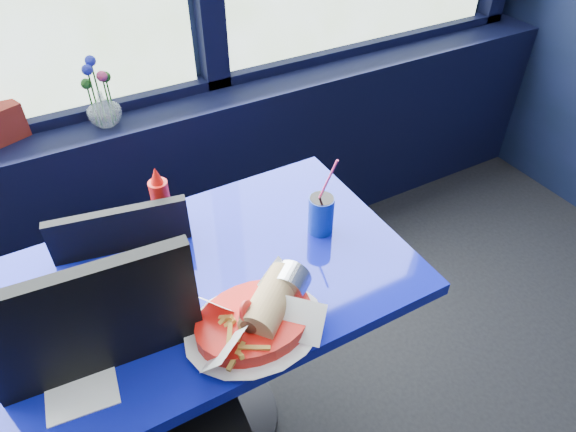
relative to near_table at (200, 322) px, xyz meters
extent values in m
cube|color=black|center=(-0.30, 0.87, -0.17)|extent=(5.00, 0.26, 0.80)
cube|color=black|center=(-0.30, 0.95, 0.24)|extent=(4.80, 0.08, 0.06)
cylinder|color=black|center=(0.00, 0.00, -0.55)|extent=(0.44, 0.44, 0.03)
cylinder|color=black|center=(0.00, 0.00, -0.23)|extent=(0.12, 0.12, 0.68)
cube|color=#0D1599|center=(0.00, 0.00, 0.16)|extent=(1.20, 0.70, 0.04)
cube|color=black|center=(-0.26, -0.15, 0.23)|extent=(0.45, 0.07, 0.52)
cube|color=black|center=(-0.16, 0.40, -0.14)|extent=(0.47, 0.47, 0.04)
cube|color=black|center=(-0.12, 0.21, 0.10)|extent=(0.38, 0.10, 0.44)
cylinder|color=black|center=(0.04, 0.54, -0.36)|extent=(0.02, 0.02, 0.41)
cylinder|color=black|center=(-0.02, 0.20, -0.36)|extent=(0.02, 0.02, 0.41)
cylinder|color=black|center=(-0.30, 0.60, -0.36)|extent=(0.02, 0.02, 0.41)
cylinder|color=black|center=(-0.36, 0.26, -0.36)|extent=(0.02, 0.02, 0.41)
imported|color=silver|center=(0.00, 0.85, 0.29)|extent=(0.14, 0.15, 0.12)
cylinder|color=#1E5919|center=(-0.03, 0.85, 0.33)|extent=(0.01, 0.01, 0.20)
sphere|color=#1D26AA|center=(-0.03, 0.85, 0.45)|extent=(0.04, 0.04, 0.04)
cylinder|color=#1E5919|center=(0.02, 0.83, 0.32)|extent=(0.01, 0.01, 0.18)
sphere|color=#CC3C6F|center=(0.02, 0.83, 0.42)|extent=(0.04, 0.04, 0.04)
cylinder|color=#1E5919|center=(0.00, 0.87, 0.34)|extent=(0.01, 0.01, 0.23)
sphere|color=#1D26AA|center=(0.00, 0.87, 0.47)|extent=(0.04, 0.04, 0.04)
cylinder|color=#1E5919|center=(-0.04, 0.86, 0.31)|extent=(0.01, 0.01, 0.15)
sphere|color=#1E5919|center=(-0.04, 0.86, 0.40)|extent=(0.04, 0.04, 0.04)
cylinder|color=#1E5919|center=(0.03, 0.86, 0.31)|extent=(0.01, 0.01, 0.16)
sphere|color=#1E5919|center=(0.03, 0.86, 0.41)|extent=(0.04, 0.04, 0.04)
cylinder|color=red|center=(0.07, -0.23, 0.21)|extent=(0.36, 0.36, 0.06)
cylinder|color=white|center=(0.07, -0.23, 0.20)|extent=(0.34, 0.34, 0.00)
cylinder|color=white|center=(0.19, -0.19, 0.25)|extent=(0.11, 0.12, 0.10)
sphere|color=brown|center=(0.06, -0.25, 0.25)|extent=(0.07, 0.07, 0.07)
cylinder|color=red|center=(0.05, -0.24, 0.28)|extent=(0.07, 0.07, 0.01)
cylinder|color=red|center=(0.01, 0.25, 0.26)|extent=(0.06, 0.06, 0.16)
cone|color=red|center=(0.01, 0.25, 0.37)|extent=(0.04, 0.04, 0.05)
cylinder|color=navy|center=(0.41, 0.01, 0.24)|extent=(0.08, 0.08, 0.12)
cylinder|color=black|center=(0.41, 0.01, 0.30)|extent=(0.07, 0.07, 0.01)
cylinder|color=#F8346D|center=(0.42, 0.00, 0.35)|extent=(0.05, 0.04, 0.17)
cube|color=white|center=(-0.33, -0.18, 0.18)|extent=(0.17, 0.17, 0.00)
camera|label=1|loc=(-0.23, -0.95, 1.21)|focal=32.00mm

